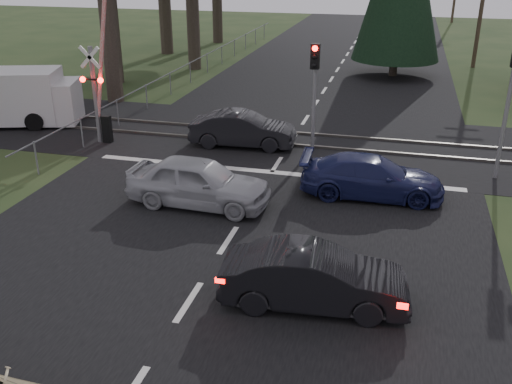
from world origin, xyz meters
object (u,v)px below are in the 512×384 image
(traffic_signal_center, at_px, (315,79))
(crossing_signal, at_px, (100,92))
(dark_hatchback, at_px, (314,278))
(silver_car, at_px, (199,182))
(blue_sedan, at_px, (372,177))
(white_van, at_px, (8,97))
(dark_car_far, at_px, (243,130))

(traffic_signal_center, bearing_deg, crossing_signal, -173.85)
(dark_hatchback, bearing_deg, silver_car, 38.39)
(crossing_signal, bearing_deg, dark_hatchback, -42.61)
(crossing_signal, distance_m, blue_sedan, 11.21)
(silver_car, relative_size, blue_sedan, 0.98)
(white_van, bearing_deg, blue_sedan, -32.50)
(crossing_signal, height_order, dark_hatchback, crossing_signal)
(silver_car, height_order, dark_car_far, silver_car)
(silver_car, height_order, blue_sedan, silver_car)
(traffic_signal_center, distance_m, blue_sedan, 4.95)
(dark_hatchback, distance_m, silver_car, 6.08)
(dark_hatchback, relative_size, silver_car, 0.93)
(crossing_signal, xyz_separation_m, white_van, (-5.25, 1.31, -0.85))
(crossing_signal, relative_size, dark_hatchback, 1.72)
(white_van, bearing_deg, crossing_signal, -32.17)
(traffic_signal_center, relative_size, dark_hatchback, 1.01)
(blue_sedan, distance_m, white_van, 16.54)
(blue_sedan, bearing_deg, traffic_signal_center, 31.17)
(blue_sedan, bearing_deg, dark_car_far, 51.68)
(crossing_signal, distance_m, dark_hatchback, 13.61)
(silver_car, xyz_separation_m, blue_sedan, (5.01, 1.99, -0.10))
(silver_car, bearing_deg, dark_car_far, 4.87)
(traffic_signal_center, height_order, dark_car_far, traffic_signal_center)
(traffic_signal_center, bearing_deg, silver_car, -113.99)
(blue_sedan, xyz_separation_m, white_van, (-16.01, 4.11, 0.57))
(blue_sedan, bearing_deg, crossing_signal, 72.59)
(white_van, bearing_deg, silver_car, -47.13)
(crossing_signal, height_order, dark_car_far, crossing_signal)
(crossing_signal, xyz_separation_m, dark_hatchback, (9.97, -9.17, -1.39))
(crossing_signal, xyz_separation_m, dark_car_far, (5.53, 0.93, -1.38))
(dark_hatchback, bearing_deg, blue_sedan, -12.64)
(dark_hatchback, xyz_separation_m, blue_sedan, (0.80, 6.37, -0.02))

